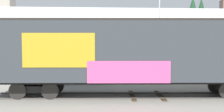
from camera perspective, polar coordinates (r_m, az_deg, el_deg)
name	(u,v)px	position (r m, az deg, el deg)	size (l,w,h in m)	color
ground_plane	(154,96)	(14.23, 9.75, -9.06)	(260.00, 260.00, 0.00)	gray
track	(137,96)	(14.03, 5.81, -9.05)	(59.99, 4.95, 0.08)	#4C4742
freight_car	(138,52)	(13.71, 5.92, 0.92)	(16.28, 3.97, 4.32)	#33383D
flagpole	(158,9)	(25.11, 10.55, 10.66)	(0.63, 1.38, 10.02)	silver
hillside	(106,33)	(75.75, -1.32, 5.24)	(145.31, 34.68, 15.93)	silver
parked_car_blue	(82,71)	(18.70, -6.82, -3.45)	(4.54, 2.07, 1.68)	navy
parked_car_tan	(142,70)	(19.73, 6.87, -3.15)	(4.57, 2.68, 1.60)	#9E8966
parked_car_red	(212,69)	(21.00, 22.08, -2.88)	(4.35, 1.99, 1.69)	#B21E1E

